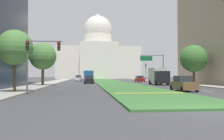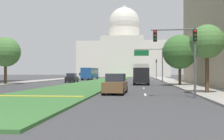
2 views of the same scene
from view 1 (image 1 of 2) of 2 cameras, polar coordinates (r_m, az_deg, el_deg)
The scene contains 19 objects.
ground_plane at distance 70.48m, azimuth -1.04°, elevation -2.60°, with size 260.00×260.00×0.00m, color #3D3D3F.
grass_median at distance 64.73m, azimuth -0.61°, elevation -2.68°, with size 7.57×103.79×0.14m, color #386B33.
median_curb_nose at distance 24.36m, azimuth 8.38°, elevation -5.15°, with size 6.81×0.50×0.04m, color gold.
lane_dashes_right at distance 62.38m, azimuth 6.91°, elevation -2.79°, with size 0.16×68.00×0.01m.
sidewalk_left at distance 59.22m, azimuth -13.62°, elevation -2.79°, with size 4.00×103.79×0.15m, color #9E9991.
sidewalk_right at distance 61.98m, azimuth 12.83°, elevation -2.72°, with size 4.00×103.79×0.15m, color #9E9991.
capitol_building at distance 127.49m, azimuth -3.22°, elevation 3.00°, with size 39.69×27.99×32.60m.
traffic_light_near_left at distance 24.63m, azimuth -16.62°, elevation 3.39°, with size 3.34×0.35×5.20m.
traffic_light_far_right at distance 74.19m, azimuth 7.64°, elevation 0.04°, with size 0.28×0.35×5.20m.
overhead_guide_sign at distance 58.31m, azimuth 9.58°, elevation 1.65°, with size 5.48×0.20×6.50m.
street_tree_left_near at distance 28.14m, azimuth -21.03°, elevation 4.73°, with size 3.68×3.68×6.56m.
street_tree_left_mid at distance 44.59m, azimuth -15.33°, elevation 2.98°, with size 4.57×4.57×7.32m.
street_tree_right_mid at distance 46.83m, azimuth 17.92°, elevation 2.47°, with size 4.79×4.79×7.15m.
sedan_lead_stopped at distance 30.46m, azimuth 15.77°, elevation -3.03°, with size 1.95×4.72×1.78m.
sedan_midblock at distance 53.76m, azimuth -5.28°, elevation -2.22°, with size 2.09×4.63×1.71m.
sedan_distant at distance 66.64m, azimuth 6.25°, elevation -2.02°, with size 1.88×4.32×1.63m.
sedan_far_horizon at distance 76.29m, azimuth -7.54°, elevation -1.87°, with size 2.09×4.73×1.73m.
box_truck_delivery at distance 48.22m, azimuth 10.40°, elevation -1.31°, with size 2.40×6.40×3.20m.
city_bus at distance 71.24m, azimuth -5.32°, elevation -1.16°, with size 2.62×11.00×2.95m.
Camera 1 is at (-6.00, -12.54, 1.90)m, focal length 40.57 mm.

